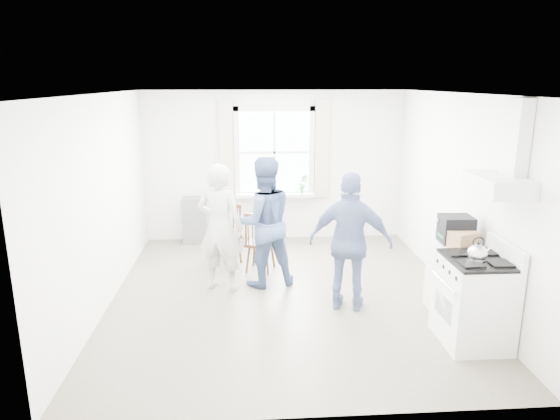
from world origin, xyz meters
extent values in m
cube|color=#786E5C|center=(0.00, 0.00, -0.01)|extent=(4.62, 5.12, 0.02)
cube|color=white|center=(0.00, 2.52, 1.30)|extent=(4.62, 0.04, 2.64)
cube|color=white|center=(0.00, -2.52, 1.30)|extent=(4.62, 0.04, 2.64)
cube|color=white|center=(-2.27, 0.00, 1.30)|extent=(0.04, 5.12, 2.64)
cube|color=white|center=(2.27, 0.00, 1.30)|extent=(0.04, 5.12, 2.64)
cube|color=white|center=(0.00, 0.00, 2.61)|extent=(4.62, 5.12, 0.02)
cube|color=white|center=(0.00, 2.48, 1.55)|extent=(1.20, 0.02, 1.40)
cube|color=silver|center=(0.00, 2.46, 2.29)|extent=(1.38, 0.09, 0.09)
cube|color=silver|center=(0.00, 2.46, 0.81)|extent=(1.38, 0.09, 0.09)
cube|color=silver|center=(-0.65, 2.46, 1.55)|extent=(0.09, 0.09, 1.58)
cube|color=silver|center=(0.65, 2.46, 1.55)|extent=(0.09, 0.09, 1.58)
cube|color=silver|center=(0.00, 2.38, 0.82)|extent=(1.38, 0.24, 0.06)
cube|color=beige|center=(-0.82, 2.44, 1.60)|extent=(0.24, 0.05, 1.70)
cube|color=beige|center=(0.82, 2.44, 1.60)|extent=(0.24, 0.05, 1.70)
cube|color=silver|center=(2.02, -1.35, 1.74)|extent=(0.45, 0.76, 0.18)
cube|color=silver|center=(2.17, -1.35, 2.21)|extent=(0.14, 0.30, 0.76)
cube|color=gray|center=(-1.40, 2.33, 0.40)|extent=(0.40, 0.30, 0.80)
cube|color=white|center=(1.91, -1.35, 0.46)|extent=(0.65, 0.76, 0.92)
cube|color=black|center=(1.91, -1.35, 0.94)|extent=(0.61, 0.72, 0.03)
cube|color=white|center=(2.20, -1.35, 1.02)|extent=(0.06, 0.76, 0.20)
cylinder|color=silver|center=(1.56, -1.35, 0.70)|extent=(0.02, 0.61, 0.02)
sphere|color=silver|center=(1.84, -1.46, 1.05)|extent=(0.20, 0.20, 0.20)
cylinder|color=silver|center=(1.84, -1.46, 0.99)|extent=(0.18, 0.18, 0.04)
torus|color=black|center=(1.84, -1.46, 1.17)|extent=(0.12, 0.02, 0.12)
cube|color=silver|center=(1.98, -0.65, 0.45)|extent=(0.50, 0.55, 0.90)
cube|color=black|center=(1.95, -0.66, 0.98)|extent=(0.37, 0.34, 0.17)
cube|color=black|center=(1.95, -0.66, 1.14)|extent=(0.37, 0.34, 0.15)
cube|color=#AD7F54|center=(1.96, -0.86, 1.00)|extent=(0.36, 0.31, 0.19)
cube|color=#442715|center=(-0.77, 1.39, 0.43)|extent=(0.42, 0.40, 0.05)
cube|color=#442715|center=(-0.77, 1.22, 0.69)|extent=(0.39, 0.07, 0.52)
cylinder|color=#442715|center=(-0.77, 1.39, 0.21)|extent=(0.03, 0.03, 0.41)
cube|color=#442715|center=(-0.30, 0.92, 0.42)|extent=(0.49, 0.48, 0.05)
cube|color=#442715|center=(-0.36, 0.76, 0.67)|extent=(0.37, 0.18, 0.50)
cylinder|color=#442715|center=(-0.30, 0.92, 0.20)|extent=(0.03, 0.03, 0.40)
imported|color=silver|center=(-0.85, 0.26, 0.86)|extent=(0.81, 0.81, 1.73)
imported|color=#495D88|center=(-0.27, 0.39, 0.89)|extent=(1.04, 1.04, 1.78)
imported|color=navy|center=(0.75, -0.44, 0.86)|extent=(1.26, 1.26, 1.71)
imported|color=#367B3F|center=(0.49, 2.36, 1.01)|extent=(0.19, 0.19, 0.32)
camera|label=1|loc=(-0.49, -6.10, 2.74)|focal=32.00mm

